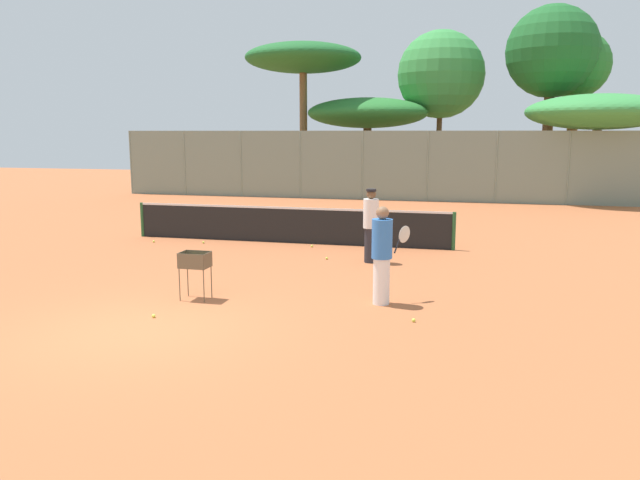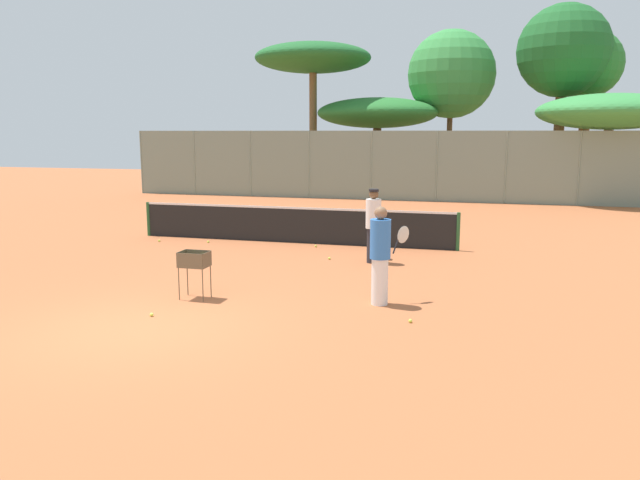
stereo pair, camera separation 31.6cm
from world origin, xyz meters
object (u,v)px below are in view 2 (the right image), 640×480
Objects in this scene: tennis_net at (293,224)px; player_white_outfit at (373,225)px; player_red_cap at (380,255)px; ball_cart at (194,263)px.

player_white_outfit is at bearing -37.68° from tennis_net.
ball_cart is at bearing 139.72° from player_red_cap.
player_red_cap reaches higher than ball_cart.
tennis_net is 7.01m from player_red_cap.
player_red_cap is at bearing 8.61° from ball_cart.
player_white_outfit is 3.88m from player_red_cap.
tennis_net is 6.51m from ball_cart.
player_red_cap reaches higher than player_white_outfit.
player_white_outfit is at bearing 57.49° from ball_cart.
player_red_cap is 3.65m from ball_cart.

